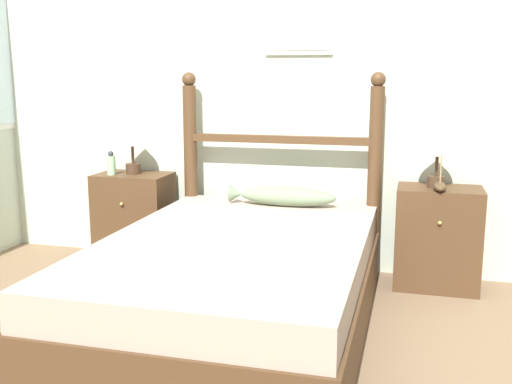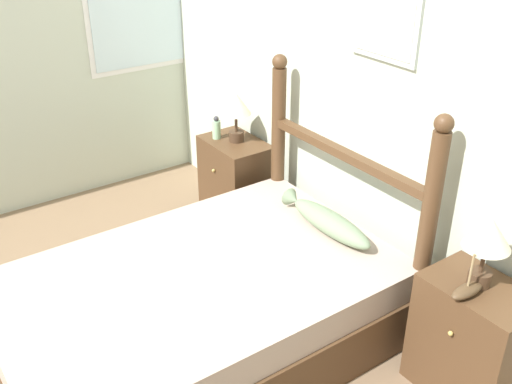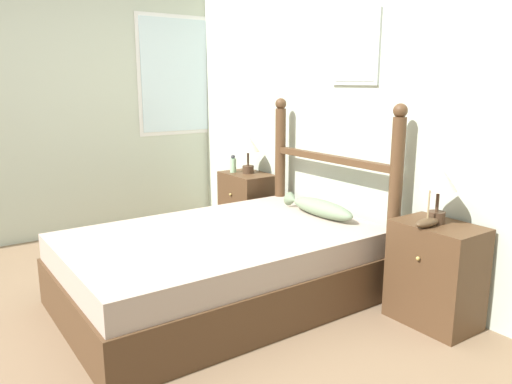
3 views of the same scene
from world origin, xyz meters
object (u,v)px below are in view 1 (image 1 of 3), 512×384
Objects in this scene: nightstand_left at (135,218)px; bottle at (111,164)px; table_lamp_left at (132,137)px; nightstand_right at (437,238)px; model_boat at (440,186)px; fish_pillow at (284,196)px; table_lamp_right at (438,146)px; bed at (237,283)px.

bottle is (-0.12, -0.07, 0.39)m from nightstand_left.
table_lamp_left is (-0.00, 0.01, 0.57)m from nightstand_left.
nightstand_right is at bearing -0.37° from table_lamp_left.
model_boat is 0.96m from fish_pillow.
table_lamp_right reaches higher than model_boat.
bottle is at bearing 179.22° from fish_pillow.
nightstand_left reaches higher than fish_pillow.
table_lamp_left is 1.16m from fish_pillow.
nightstand_left reaches higher than bed.
nightstand_right is at bearing 41.39° from bed.
table_lamp_left and table_lamp_right have the same top height.
bed is 12.36× the size of bottle.
nightstand_left and nightstand_right have the same top height.
model_boat reaches higher than bottle.
bottle is (-2.16, -0.08, -0.18)m from table_lamp_right.
table_lamp_right reaches higher than bed.
nightstand_right is 1.78× the size of table_lamp_left.
nightstand_left is at bearing -82.94° from table_lamp_left.
table_lamp_left is (-1.03, 0.92, 0.65)m from bed.
table_lamp_left is at bearing 35.85° from bottle.
nightstand_right is at bearing 0.00° from nightstand_left.
nightstand_left is 2.86× the size of model_boat.
bed is at bearing -94.86° from fish_pillow.
model_boat reaches higher than nightstand_right.
bed is 1.50m from table_lamp_right.
nightstand_right is 0.91× the size of fish_pillow.
bed is 1.38m from nightstand_right.
bed is 0.88m from fish_pillow.
table_lamp_left reaches higher than model_boat.
model_boat is at bearing -0.94° from bottle.
nightstand_left is at bearing 175.26° from fish_pillow.
nightstand_left is 1.78× the size of table_lamp_left.
model_boat is (2.18, -0.04, -0.05)m from bottle.
table_lamp_right is 2.14× the size of bottle.
table_lamp_right is 0.25m from model_boat.
fish_pillow is at bearing -0.78° from bottle.
fish_pillow is at bearing -174.27° from table_lamp_right.
table_lamp_left is at bearing 138.24° from bed.
table_lamp_right is (2.03, 0.00, 0.57)m from nightstand_left.
table_lamp_left reaches higher than nightstand_right.
table_lamp_left is (-2.07, 0.01, 0.57)m from nightstand_right.
bottle reaches higher than fish_pillow.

